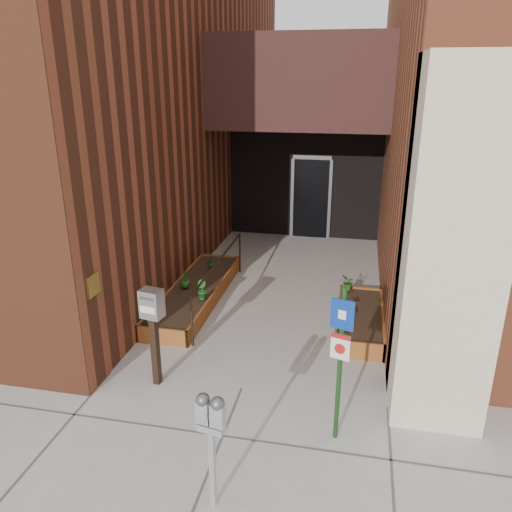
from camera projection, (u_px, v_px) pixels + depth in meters
The scene contains 15 objects.
ground at pixel (241, 389), 7.01m from camera, with size 80.00×80.00×0.00m, color #9E9991.
architecture at pixel (299, 38), 11.69m from camera, with size 20.00×14.60×10.00m.
planter_left at pixel (196, 293), 9.75m from camera, with size 0.90×3.60×0.30m.
planter_right at pixel (360, 320), 8.69m from camera, with size 0.80×2.20×0.30m.
handrail at pixel (219, 267), 9.40m from camera, with size 0.04×3.34×0.90m.
parking_meter at pixel (211, 422), 4.78m from camera, with size 0.31×0.16×1.32m.
sign_post at pixel (340, 350), 5.66m from camera, with size 0.26×0.10×1.99m.
payment_dropbox at pixel (153, 317), 6.79m from camera, with size 0.32×0.27×1.46m.
shrub_left_a at pixel (150, 313), 8.21m from camera, with size 0.30×0.30×0.33m, color #1E621C.
shrub_left_b at pixel (201, 290), 9.06m from camera, with size 0.19×0.19×0.35m, color #1B5F1F.
shrub_left_c at pixel (185, 279), 9.57m from camera, with size 0.19×0.19×0.34m, color #29631C.
shrub_left_d at pixel (211, 259), 10.53m from camera, with size 0.20×0.20×0.38m, color #19591F.
shrub_right_a at pixel (345, 321), 7.98m from camera, with size 0.17×0.17×0.30m, color #1A5D1C.
shrub_right_b at pixel (346, 309), 8.37m from camera, with size 0.17×0.17×0.33m, color #1B601C.
shrub_right_c at pixel (348, 283), 9.46m from camera, with size 0.26×0.26×0.29m, color #265C1A.
Camera 1 is at (1.41, -5.79, 4.16)m, focal length 35.00 mm.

